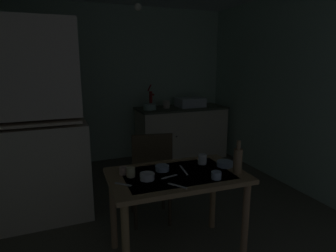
% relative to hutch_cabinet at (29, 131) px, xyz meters
% --- Properties ---
extents(ground_plane, '(4.70, 4.70, 0.00)m').
position_rel_hutch_cabinet_xyz_m(ground_plane, '(1.25, -0.27, -0.94)').
color(ground_plane, '#575343').
extents(wall_back, '(3.73, 0.10, 2.46)m').
position_rel_hutch_cabinet_xyz_m(wall_back, '(1.25, 1.63, 0.29)').
color(wall_back, '#B2CDAE').
rests_on(wall_back, ground).
extents(wall_right, '(0.10, 3.80, 2.46)m').
position_rel_hutch_cabinet_xyz_m(wall_right, '(3.11, -0.27, 0.29)').
color(wall_right, '#B0D1B3').
rests_on(wall_right, ground).
extents(hutch_cabinet, '(1.10, 0.56, 2.01)m').
position_rel_hutch_cabinet_xyz_m(hutch_cabinet, '(0.00, 0.00, 0.00)').
color(hutch_cabinet, beige).
rests_on(hutch_cabinet, ground).
extents(counter_cabinet, '(1.48, 0.64, 0.86)m').
position_rel_hutch_cabinet_xyz_m(counter_cabinet, '(2.22, 1.26, -0.51)').
color(counter_cabinet, beige).
rests_on(counter_cabinet, ground).
extents(sink_basin, '(0.44, 0.34, 0.15)m').
position_rel_hutch_cabinet_xyz_m(sink_basin, '(2.39, 1.26, 0.00)').
color(sink_basin, silver).
rests_on(sink_basin, counter_cabinet).
extents(hand_pump, '(0.05, 0.27, 0.39)m').
position_rel_hutch_cabinet_xyz_m(hand_pump, '(1.71, 1.31, 0.09)').
color(hand_pump, '#B21E19').
rests_on(hand_pump, counter_cabinet).
extents(mixing_bowl_counter, '(0.20, 0.20, 0.09)m').
position_rel_hutch_cabinet_xyz_m(mixing_bowl_counter, '(1.65, 1.21, -0.03)').
color(mixing_bowl_counter, '#ADD1C1').
rests_on(mixing_bowl_counter, counter_cabinet).
extents(stoneware_crock, '(0.11, 0.11, 0.12)m').
position_rel_hutch_cabinet_xyz_m(stoneware_crock, '(1.96, 1.27, -0.01)').
color(stoneware_crock, beige).
rests_on(stoneware_crock, counter_cabinet).
extents(dining_table, '(1.11, 0.70, 0.73)m').
position_rel_hutch_cabinet_xyz_m(dining_table, '(1.12, -1.07, -0.32)').
color(dining_table, '#97754A').
rests_on(dining_table, ground).
extents(chair_far_side, '(0.46, 0.46, 0.96)m').
position_rel_hutch_cabinet_xyz_m(chair_far_side, '(1.09, -0.52, -0.45)').
color(chair_far_side, '#362A1B').
rests_on(chair_far_side, ground).
extents(serving_bowl_wide, '(0.11, 0.11, 0.04)m').
position_rel_hutch_cabinet_xyz_m(serving_bowl_wide, '(1.04, -0.97, -0.19)').
color(serving_bowl_wide, '#9EB2C6').
rests_on(serving_bowl_wide, dining_table).
extents(soup_bowl_small, '(0.14, 0.14, 0.04)m').
position_rel_hutch_cabinet_xyz_m(soup_bowl_small, '(1.57, -1.08, -0.19)').
color(soup_bowl_small, '#9EB2C6').
rests_on(soup_bowl_small, dining_table).
extents(sauce_dish, '(0.11, 0.11, 0.05)m').
position_rel_hutch_cabinet_xyz_m(sauce_dish, '(0.86, -1.10, -0.18)').
color(sauce_dish, white).
rests_on(sauce_dish, dining_table).
extents(teacup_cream, '(0.08, 0.08, 0.08)m').
position_rel_hutch_cabinet_xyz_m(teacup_cream, '(1.42, -0.95, -0.17)').
color(teacup_cream, white).
rests_on(teacup_cream, dining_table).
extents(teacup_mint, '(0.07, 0.07, 0.06)m').
position_rel_hutch_cabinet_xyz_m(teacup_mint, '(0.72, -0.93, -0.18)').
color(teacup_mint, tan).
rests_on(teacup_mint, dining_table).
extents(mug_dark, '(0.08, 0.08, 0.06)m').
position_rel_hutch_cabinet_xyz_m(mug_dark, '(1.36, -1.28, -0.18)').
color(mug_dark, '#9EB2C6').
rests_on(mug_dark, dining_table).
extents(mug_tall, '(0.07, 0.07, 0.08)m').
position_rel_hutch_cabinet_xyz_m(mug_tall, '(0.76, -1.00, -0.17)').
color(mug_tall, beige).
rests_on(mug_tall, dining_table).
extents(glass_bottle, '(0.07, 0.07, 0.27)m').
position_rel_hutch_cabinet_xyz_m(glass_bottle, '(1.58, -1.24, -0.10)').
color(glass_bottle, olive).
rests_on(glass_bottle, dining_table).
extents(table_knife, '(0.05, 0.22, 0.00)m').
position_rel_hutch_cabinet_xyz_m(table_knife, '(1.20, -1.03, -0.21)').
color(table_knife, silver).
rests_on(table_knife, dining_table).
extents(teaspoon_near_bowl, '(0.11, 0.14, 0.00)m').
position_rel_hutch_cabinet_xyz_m(teaspoon_near_bowl, '(1.03, -1.29, -0.21)').
color(teaspoon_near_bowl, beige).
rests_on(teaspoon_near_bowl, dining_table).
extents(teaspoon_by_cup, '(0.15, 0.05, 0.00)m').
position_rel_hutch_cabinet_xyz_m(teaspoon_by_cup, '(1.04, -1.12, -0.21)').
color(teaspoon_by_cup, beige).
rests_on(teaspoon_by_cup, dining_table).
extents(serving_spoon, '(0.11, 0.11, 0.00)m').
position_rel_hutch_cabinet_xyz_m(serving_spoon, '(0.67, -1.12, -0.21)').
color(serving_spoon, beige).
rests_on(serving_spoon, dining_table).
extents(pendant_bulb, '(0.08, 0.08, 0.08)m').
position_rel_hutch_cabinet_xyz_m(pendant_bulb, '(1.16, 0.07, 1.23)').
color(pendant_bulb, '#F9EFCC').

